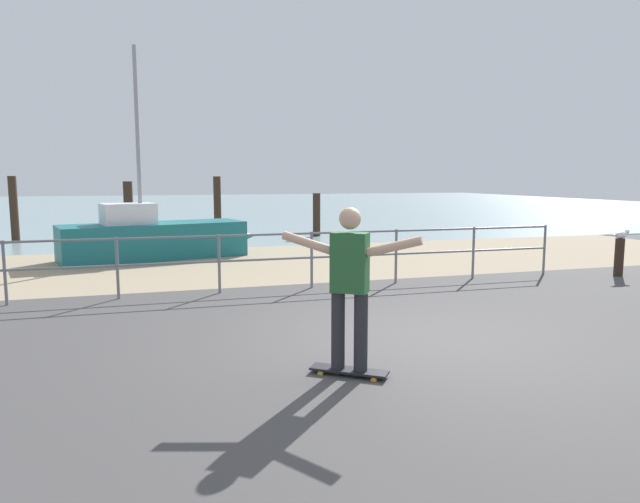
% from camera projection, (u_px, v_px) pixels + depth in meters
% --- Properties ---
extents(ground_plane, '(24.00, 10.00, 0.04)m').
position_uv_depth(ground_plane, '(452.00, 367.00, 6.16)').
color(ground_plane, '#474444').
rests_on(ground_plane, ground).
extents(beach_strip, '(24.00, 6.00, 0.04)m').
position_uv_depth(beach_strip, '(284.00, 262.00, 13.76)').
color(beach_strip, tan).
rests_on(beach_strip, ground).
extents(sea_surface, '(72.00, 50.00, 0.04)m').
position_uv_depth(sea_surface, '(194.00, 206.00, 40.35)').
color(sea_surface, '#849EA3').
rests_on(sea_surface, ground).
extents(railing_fence, '(11.73, 0.05, 1.05)m').
position_uv_depth(railing_fence, '(266.00, 253.00, 10.12)').
color(railing_fence, slate).
rests_on(railing_fence, ground).
extents(sailboat, '(5.06, 2.44, 5.11)m').
position_uv_depth(sailboat, '(160.00, 238.00, 14.24)').
color(sailboat, '#19666B').
rests_on(sailboat, ground).
extents(skateboard, '(0.76, 0.64, 0.08)m').
position_uv_depth(skateboard, '(349.00, 371.00, 5.83)').
color(skateboard, black).
rests_on(skateboard, ground).
extents(skateboarder, '(1.22, 0.93, 1.65)m').
position_uv_depth(skateboarder, '(350.00, 279.00, 5.71)').
color(skateboarder, '#26262B').
rests_on(skateboarder, skateboard).
extents(bollard_short, '(0.18, 0.18, 0.79)m').
position_uv_depth(bollard_short, '(619.00, 258.00, 11.64)').
color(bollard_short, '#332319').
rests_on(bollard_short, ground).
extents(seagull, '(0.49, 0.19, 0.18)m').
position_uv_depth(seagull, '(621.00, 235.00, 11.59)').
color(seagull, white).
rests_on(seagull, bollard_short).
extents(groyne_post_0, '(0.24, 0.24, 2.06)m').
position_uv_depth(groyne_post_0, '(14.00, 210.00, 17.53)').
color(groyne_post_0, '#332319').
rests_on(groyne_post_0, ground).
extents(groyne_post_1, '(0.38, 0.38, 1.85)m').
position_uv_depth(groyne_post_1, '(128.00, 203.00, 24.07)').
color(groyne_post_1, '#332319').
rests_on(groyne_post_1, ground).
extents(groyne_post_2, '(0.26, 0.26, 2.05)m').
position_uv_depth(groyne_post_2, '(217.00, 205.00, 20.30)').
color(groyne_post_2, '#332319').
rests_on(groyne_post_2, ground).
extents(groyne_post_3, '(0.26, 0.26, 1.48)m').
position_uv_depth(groyne_post_3, '(317.00, 215.00, 19.56)').
color(groyne_post_3, '#332319').
rests_on(groyne_post_3, ground).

